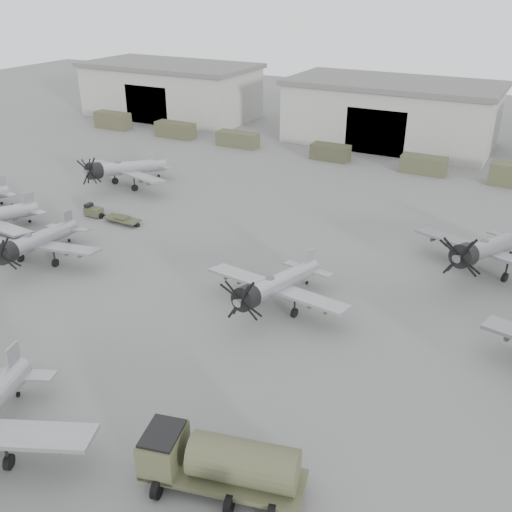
% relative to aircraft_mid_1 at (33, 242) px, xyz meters
% --- Properties ---
extents(ground, '(220.00, 220.00, 0.00)m').
position_rel_aircraft_mid_1_xyz_m(ground, '(14.51, -10.09, -2.02)').
color(ground, '#545452').
rests_on(ground, ground).
extents(hangar_left, '(29.00, 14.80, 8.70)m').
position_rel_aircraft_mid_1_xyz_m(hangar_left, '(-23.49, 51.87, 2.35)').
color(hangar_left, '#ACADA2').
rests_on(hangar_left, ground).
extents(hangar_center, '(29.00, 14.80, 8.70)m').
position_rel_aircraft_mid_1_xyz_m(hangar_center, '(14.51, 51.87, 2.35)').
color(hangar_center, '#ACADA2').
rests_on(hangar_center, ground).
extents(support_truck_0, '(5.89, 2.20, 2.53)m').
position_rel_aircraft_mid_1_xyz_m(support_truck_0, '(-26.29, 39.91, -0.76)').
color(support_truck_0, '#46462E').
rests_on(support_truck_0, ground).
extents(support_truck_1, '(6.12, 2.20, 2.24)m').
position_rel_aircraft_mid_1_xyz_m(support_truck_1, '(-14.32, 39.91, -0.90)').
color(support_truck_1, '#43432C').
rests_on(support_truck_1, ground).
extents(support_truck_2, '(5.97, 2.20, 2.02)m').
position_rel_aircraft_mid_1_xyz_m(support_truck_2, '(-3.64, 39.91, -1.01)').
color(support_truck_2, '#44472E').
rests_on(support_truck_2, ground).
extents(support_truck_3, '(4.98, 2.20, 2.02)m').
position_rel_aircraft_mid_1_xyz_m(support_truck_3, '(10.30, 39.91, -1.02)').
color(support_truck_3, '#393B27').
rests_on(support_truck_3, ground).
extents(support_truck_4, '(5.37, 2.20, 2.11)m').
position_rel_aircraft_mid_1_xyz_m(support_truck_4, '(22.37, 39.91, -0.97)').
color(support_truck_4, '#44462E').
rests_on(support_truck_4, ground).
extents(aircraft_mid_1, '(11.20, 10.08, 4.45)m').
position_rel_aircraft_mid_1_xyz_m(aircraft_mid_1, '(0.00, 0.00, 0.00)').
color(aircraft_mid_1, gray).
rests_on(aircraft_mid_1, ground).
extents(aircraft_mid_2, '(11.16, 10.04, 4.43)m').
position_rel_aircraft_mid_1_xyz_m(aircraft_mid_2, '(20.58, 2.79, -0.01)').
color(aircraft_mid_2, '#A0A4A9').
rests_on(aircraft_mid_2, ground).
extents(aircraft_far_0, '(12.15, 10.94, 4.83)m').
position_rel_aircraft_mid_1_xyz_m(aircraft_far_0, '(-6.30, 18.54, 0.17)').
color(aircraft_far_0, '#9C9FA4').
rests_on(aircraft_far_0, ground).
extents(aircraft_far_1, '(12.13, 10.93, 4.87)m').
position_rel_aircraft_mid_1_xyz_m(aircraft_far_1, '(32.86, 15.70, 0.19)').
color(aircraft_far_1, gray).
rests_on(aircraft_far_1, ground).
extents(fuel_tanker, '(7.92, 4.68, 2.91)m').
position_rel_aircraft_mid_1_xyz_m(fuel_tanker, '(25.52, -12.53, -0.35)').
color(fuel_tanker, '#474A30').
rests_on(fuel_tanker, ground).
extents(tug_trailer, '(6.41, 1.42, 1.29)m').
position_rel_aircraft_mid_1_xyz_m(tug_trailer, '(-1.83, 10.29, -1.54)').
color(tug_trailer, '#3B3E28').
rests_on(tug_trailer, ground).
extents(ground_crew, '(0.47, 0.67, 1.76)m').
position_rel_aircraft_mid_1_xyz_m(ground_crew, '(-9.48, 5.93, -1.14)').
color(ground_crew, '#41452D').
rests_on(ground_crew, ground).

